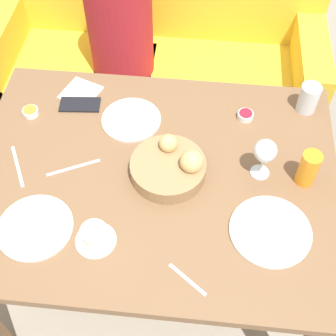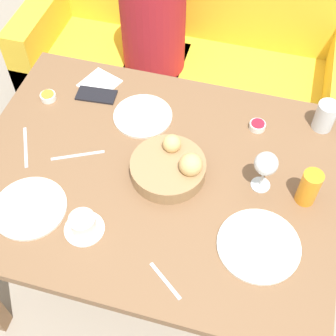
% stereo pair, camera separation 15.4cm
% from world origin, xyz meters
% --- Properties ---
extents(ground_plane, '(10.00, 10.00, 0.00)m').
position_xyz_m(ground_plane, '(0.00, 0.00, 0.00)').
color(ground_plane, gray).
extents(dining_table, '(1.24, 0.94, 0.74)m').
position_xyz_m(dining_table, '(0.00, 0.00, 0.64)').
color(dining_table, brown).
rests_on(dining_table, ground_plane).
extents(couch, '(1.67, 0.70, 0.88)m').
position_xyz_m(couch, '(-0.12, 1.04, 0.31)').
color(couch, gold).
rests_on(couch, ground_plane).
extents(seated_person, '(0.30, 0.40, 1.15)m').
position_xyz_m(seated_person, '(-0.26, 0.88, 0.50)').
color(seated_person, '#23232D').
rests_on(seated_person, ground_plane).
extents(bread_basket, '(0.25, 0.25, 0.12)m').
position_xyz_m(bread_basket, '(0.06, 0.01, 0.78)').
color(bread_basket, '#99754C').
rests_on(bread_basket, dining_table).
extents(plate_near_left, '(0.23, 0.23, 0.01)m').
position_xyz_m(plate_near_left, '(-0.33, -0.24, 0.75)').
color(plate_near_left, silver).
rests_on(plate_near_left, dining_table).
extents(plate_near_right, '(0.25, 0.25, 0.01)m').
position_xyz_m(plate_near_right, '(0.38, -0.18, 0.75)').
color(plate_near_right, silver).
rests_on(plate_near_right, dining_table).
extents(plate_far_center, '(0.22, 0.22, 0.01)m').
position_xyz_m(plate_far_center, '(-0.11, 0.23, 0.75)').
color(plate_far_center, silver).
rests_on(plate_far_center, dining_table).
extents(juice_glass, '(0.06, 0.06, 0.13)m').
position_xyz_m(juice_glass, '(0.50, 0.03, 0.81)').
color(juice_glass, orange).
rests_on(juice_glass, dining_table).
extents(water_tumbler, '(0.07, 0.07, 0.11)m').
position_xyz_m(water_tumbler, '(0.53, 0.36, 0.80)').
color(water_tumbler, silver).
rests_on(water_tumbler, dining_table).
extents(wine_glass, '(0.08, 0.08, 0.16)m').
position_xyz_m(wine_glass, '(0.36, 0.04, 0.86)').
color(wine_glass, silver).
rests_on(wine_glass, dining_table).
extents(coffee_cup, '(0.12, 0.12, 0.07)m').
position_xyz_m(coffee_cup, '(-0.14, -0.26, 0.77)').
color(coffee_cup, white).
rests_on(coffee_cup, dining_table).
extents(jam_bowl_berry, '(0.06, 0.06, 0.03)m').
position_xyz_m(jam_bowl_berry, '(0.31, 0.29, 0.76)').
color(jam_bowl_berry, white).
rests_on(jam_bowl_berry, dining_table).
extents(jam_bowl_honey, '(0.06, 0.06, 0.03)m').
position_xyz_m(jam_bowl_honey, '(-0.48, 0.23, 0.76)').
color(jam_bowl_honey, white).
rests_on(jam_bowl_honey, dining_table).
extents(fork_silver, '(0.17, 0.09, 0.00)m').
position_xyz_m(fork_silver, '(-0.27, 0.00, 0.75)').
color(fork_silver, '#B7B7BC').
rests_on(fork_silver, dining_table).
extents(knife_silver, '(0.09, 0.17, 0.00)m').
position_xyz_m(knife_silver, '(-0.46, -0.01, 0.75)').
color(knife_silver, '#B7B7BC').
rests_on(knife_silver, dining_table).
extents(spoon_coffee, '(0.12, 0.09, 0.00)m').
position_xyz_m(spoon_coffee, '(0.14, -0.36, 0.75)').
color(spoon_coffee, '#B7B7BC').
rests_on(spoon_coffee, dining_table).
extents(napkin, '(0.17, 0.17, 0.00)m').
position_xyz_m(napkin, '(-0.32, 0.36, 0.75)').
color(napkin, white).
rests_on(napkin, dining_table).
extents(cell_phone, '(0.16, 0.09, 0.01)m').
position_xyz_m(cell_phone, '(-0.31, 0.29, 0.75)').
color(cell_phone, black).
rests_on(cell_phone, dining_table).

